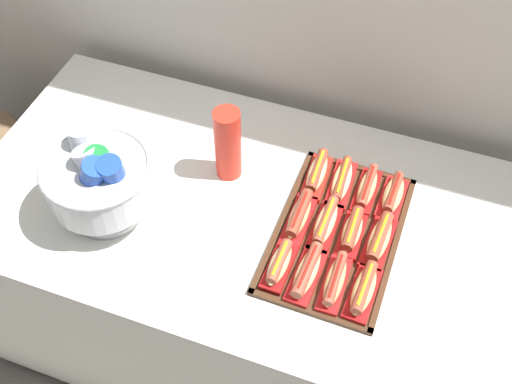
# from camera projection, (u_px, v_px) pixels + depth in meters

# --- Properties ---
(ground_plane) EXTENTS (10.00, 10.00, 0.00)m
(ground_plane) POSITION_uv_depth(u_px,v_px,m) (248.00, 327.00, 2.39)
(ground_plane) COLOR gray
(buffet_table) EXTENTS (1.62, 0.87, 0.75)m
(buffet_table) POSITION_uv_depth(u_px,v_px,m) (247.00, 272.00, 2.08)
(buffet_table) COLOR white
(buffet_table) RESTS_ON ground_plane
(serving_tray) EXTENTS (0.34, 0.53, 0.01)m
(serving_tray) POSITION_uv_depth(u_px,v_px,m) (337.00, 234.00, 1.74)
(serving_tray) COLOR #472B19
(serving_tray) RESTS_ON buffet_table
(hot_dog_0) EXTENTS (0.06, 0.15, 0.06)m
(hot_dog_0) POSITION_uv_depth(u_px,v_px,m) (279.00, 264.00, 1.64)
(hot_dog_0) COLOR #B21414
(hot_dog_0) RESTS_ON serving_tray
(hot_dog_1) EXTENTS (0.07, 0.18, 0.06)m
(hot_dog_1) POSITION_uv_depth(u_px,v_px,m) (307.00, 273.00, 1.63)
(hot_dog_1) COLOR red
(hot_dog_1) RESTS_ON serving_tray
(hot_dog_2) EXTENTS (0.06, 0.17, 0.06)m
(hot_dog_2) POSITION_uv_depth(u_px,v_px,m) (335.00, 281.00, 1.61)
(hot_dog_2) COLOR red
(hot_dog_2) RESTS_ON serving_tray
(hot_dog_3) EXTENTS (0.07, 0.17, 0.06)m
(hot_dog_3) POSITION_uv_depth(u_px,v_px,m) (363.00, 290.00, 1.59)
(hot_dog_3) COLOR #B21414
(hot_dog_3) RESTS_ON serving_tray
(hot_dog_4) EXTENTS (0.06, 0.18, 0.06)m
(hot_dog_4) POSITION_uv_depth(u_px,v_px,m) (299.00, 216.00, 1.74)
(hot_dog_4) COLOR red
(hot_dog_4) RESTS_ON serving_tray
(hot_dog_5) EXTENTS (0.07, 0.18, 0.06)m
(hot_dog_5) POSITION_uv_depth(u_px,v_px,m) (325.00, 224.00, 1.72)
(hot_dog_5) COLOR #B21414
(hot_dog_5) RESTS_ON serving_tray
(hot_dog_6) EXTENTS (0.06, 0.15, 0.06)m
(hot_dog_6) POSITION_uv_depth(u_px,v_px,m) (352.00, 232.00, 1.71)
(hot_dog_6) COLOR #B21414
(hot_dog_6) RESTS_ON serving_tray
(hot_dog_7) EXTENTS (0.07, 0.18, 0.06)m
(hot_dog_7) POSITION_uv_depth(u_px,v_px,m) (379.00, 240.00, 1.69)
(hot_dog_7) COLOR #B21414
(hot_dog_7) RESTS_ON serving_tray
(hot_dog_8) EXTENTS (0.07, 0.17, 0.06)m
(hot_dog_8) POSITION_uv_depth(u_px,v_px,m) (317.00, 174.00, 1.84)
(hot_dog_8) COLOR red
(hot_dog_8) RESTS_ON serving_tray
(hot_dog_9) EXTENTS (0.07, 0.18, 0.06)m
(hot_dog_9) POSITION_uv_depth(u_px,v_px,m) (342.00, 182.00, 1.82)
(hot_dog_9) COLOR red
(hot_dog_9) RESTS_ON serving_tray
(hot_dog_10) EXTENTS (0.06, 0.17, 0.05)m
(hot_dog_10) POSITION_uv_depth(u_px,v_px,m) (367.00, 189.00, 1.81)
(hot_dog_10) COLOR #B21414
(hot_dog_10) RESTS_ON serving_tray
(hot_dog_11) EXTENTS (0.07, 0.16, 0.06)m
(hot_dog_11) POSITION_uv_depth(u_px,v_px,m) (393.00, 195.00, 1.79)
(hot_dog_11) COLOR red
(hot_dog_11) RESTS_ON serving_tray
(punch_bowl) EXTENTS (0.30, 0.30, 0.26)m
(punch_bowl) POSITION_uv_depth(u_px,v_px,m) (99.00, 178.00, 1.68)
(punch_bowl) COLOR silver
(punch_bowl) RESTS_ON buffet_table
(cup_stack) EXTENTS (0.08, 0.08, 0.24)m
(cup_stack) POSITION_uv_depth(u_px,v_px,m) (228.00, 144.00, 1.80)
(cup_stack) COLOR red
(cup_stack) RESTS_ON buffet_table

